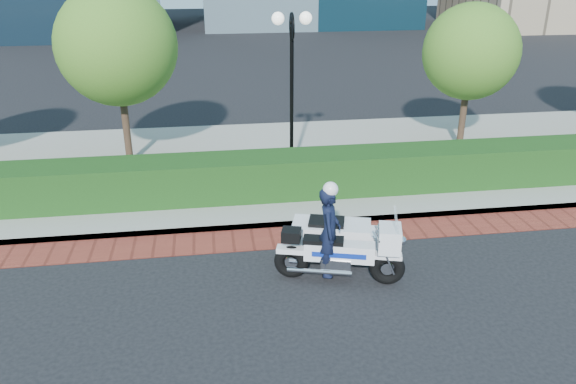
{
  "coord_description": "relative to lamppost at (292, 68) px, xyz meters",
  "views": [
    {
      "loc": [
        -1.24,
        -9.22,
        5.63
      ],
      "look_at": [
        0.38,
        1.66,
        1.0
      ],
      "focal_mm": 35.0,
      "sensor_mm": 36.0,
      "label": 1
    }
  ],
  "objects": [
    {
      "name": "ground",
      "position": [
        -1.0,
        -5.2,
        -2.96
      ],
      "size": [
        120.0,
        120.0,
        0.0
      ],
      "primitive_type": "plane",
      "color": "black",
      "rests_on": "ground"
    },
    {
      "name": "tree_c",
      "position": [
        5.5,
        1.3,
        0.09
      ],
      "size": [
        2.8,
        2.8,
        4.3
      ],
      "color": "#332319",
      "rests_on": "sidewalk"
    },
    {
      "name": "police_motorcycle",
      "position": [
        0.03,
        -5.2,
        -2.28
      ],
      "size": [
        2.4,
        2.06,
        1.98
      ],
      "rotation": [
        0.0,
        0.0,
        -0.28
      ],
      "color": "black",
      "rests_on": "ground"
    },
    {
      "name": "sidewalk",
      "position": [
        -1.0,
        0.8,
        -2.88
      ],
      "size": [
        60.0,
        8.0,
        0.15
      ],
      "primitive_type": "cube",
      "color": "gray",
      "rests_on": "ground"
    },
    {
      "name": "hedge_main",
      "position": [
        -1.0,
        -1.6,
        -2.31
      ],
      "size": [
        18.0,
        1.2,
        1.0
      ],
      "primitive_type": "cube",
      "color": "#173411",
      "rests_on": "sidewalk"
    },
    {
      "name": "tree_b",
      "position": [
        -4.5,
        1.3,
        0.48
      ],
      "size": [
        3.2,
        3.2,
        4.89
      ],
      "color": "#332319",
      "rests_on": "sidewalk"
    },
    {
      "name": "lamppost",
      "position": [
        0.0,
        0.0,
        0.0
      ],
      "size": [
        1.02,
        0.7,
        4.21
      ],
      "color": "black",
      "rests_on": "sidewalk"
    },
    {
      "name": "brick_strip",
      "position": [
        -1.0,
        -3.7,
        -2.95
      ],
      "size": [
        60.0,
        1.0,
        0.01
      ],
      "primitive_type": "cube",
      "color": "maroon",
      "rests_on": "ground"
    }
  ]
}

